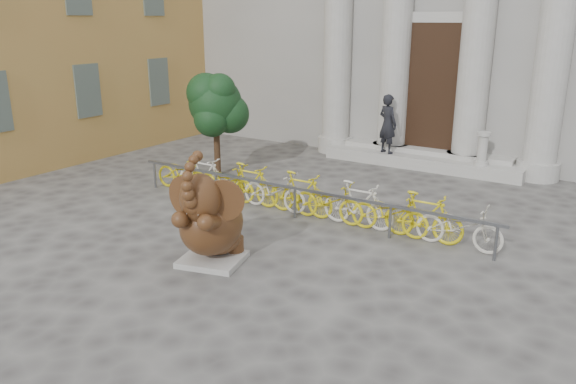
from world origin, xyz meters
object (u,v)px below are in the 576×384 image
Objects in this scene: tree at (216,105)px; pedestrian at (388,124)px; elephant_statue at (210,222)px; bike_rack at (301,194)px.

tree is 1.62× the size of pedestrian.
bike_rack is (-0.01, 3.16, -0.29)m from elephant_statue.
pedestrian reaches higher than bike_rack.
pedestrian is at bearing 92.25° from bike_rack.
elephant_statue is 3.18m from bike_rack.
elephant_statue reaches higher than bike_rack.
pedestrian is (-0.22, 8.57, 0.46)m from elephant_statue.
elephant_statue is 8.58m from pedestrian.
bike_rack is 5.10× the size of pedestrian.
elephant_statue reaches higher than pedestrian.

